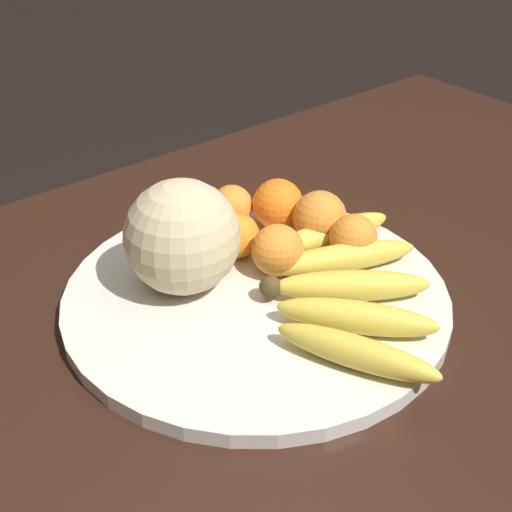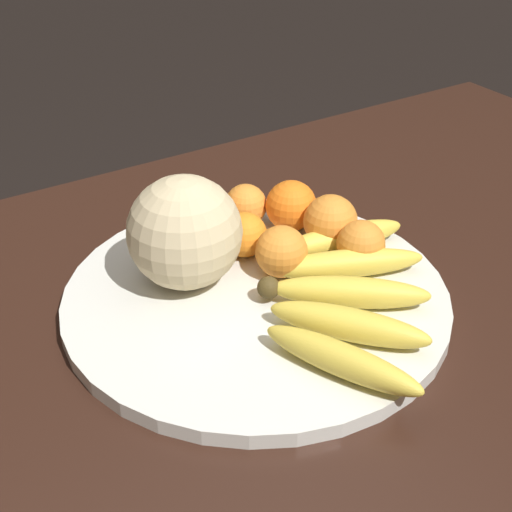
% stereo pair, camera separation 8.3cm
% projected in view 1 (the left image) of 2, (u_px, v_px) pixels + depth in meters
% --- Properties ---
extents(kitchen_table, '(1.62, 0.97, 0.76)m').
position_uv_depth(kitchen_table, '(289.00, 378.00, 0.89)').
color(kitchen_table, black).
rests_on(kitchen_table, ground_plane).
extents(fruit_bowl, '(0.46, 0.46, 0.02)m').
position_uv_depth(fruit_bowl, '(256.00, 296.00, 0.86)').
color(fruit_bowl, silver).
rests_on(fruit_bowl, kitchen_table).
extents(melon, '(0.14, 0.14, 0.14)m').
position_uv_depth(melon, '(182.00, 237.00, 0.83)').
color(melon, beige).
rests_on(melon, fruit_bowl).
extents(banana_bunch, '(0.29, 0.31, 0.04)m').
position_uv_depth(banana_bunch, '(346.00, 285.00, 0.83)').
color(banana_bunch, '#473819').
rests_on(banana_bunch, fruit_bowl).
extents(orange_front_left, '(0.07, 0.07, 0.07)m').
position_uv_depth(orange_front_left, '(278.00, 204.00, 0.97)').
color(orange_front_left, orange).
rests_on(orange_front_left, fruit_bowl).
extents(orange_front_right, '(0.07, 0.07, 0.07)m').
position_uv_depth(orange_front_right, '(184.00, 219.00, 0.93)').
color(orange_front_right, orange).
rests_on(orange_front_right, fruit_bowl).
extents(orange_mid_center, '(0.06, 0.06, 0.06)m').
position_uv_depth(orange_mid_center, '(232.00, 206.00, 0.98)').
color(orange_mid_center, orange).
rests_on(orange_mid_center, fruit_bowl).
extents(orange_back_left, '(0.06, 0.06, 0.06)m').
position_uv_depth(orange_back_left, '(353.00, 238.00, 0.90)').
color(orange_back_left, orange).
rests_on(orange_back_left, fruit_bowl).
extents(orange_back_right, '(0.07, 0.07, 0.07)m').
position_uv_depth(orange_back_right, '(320.00, 217.00, 0.94)').
color(orange_back_right, orange).
rests_on(orange_back_right, fruit_bowl).
extents(orange_top_small, '(0.07, 0.07, 0.07)m').
position_uv_depth(orange_top_small, '(278.00, 250.00, 0.87)').
color(orange_top_small, orange).
rests_on(orange_top_small, fruit_bowl).
extents(orange_side_extra, '(0.06, 0.06, 0.06)m').
position_uv_depth(orange_side_extra, '(237.00, 236.00, 0.91)').
color(orange_side_extra, orange).
rests_on(orange_side_extra, fruit_bowl).
extents(produce_tag, '(0.08, 0.03, 0.00)m').
position_uv_depth(produce_tag, '(286.00, 247.00, 0.94)').
color(produce_tag, white).
rests_on(produce_tag, fruit_bowl).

